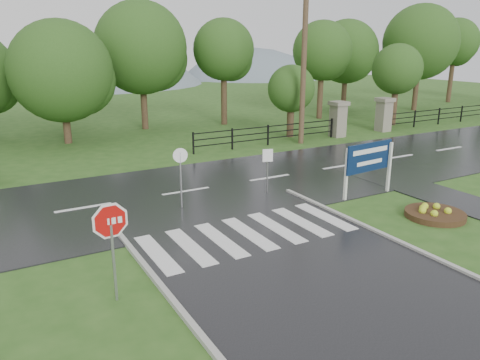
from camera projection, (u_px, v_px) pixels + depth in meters
ground at (363, 312)px, 10.39m from camera, size 120.00×120.00×0.00m
main_road at (186, 192)px, 18.75m from camera, size 90.00×8.00×0.04m
walkway at (455, 201)px, 17.74m from camera, size 2.20×11.00×0.04m
crosswalk at (249, 233)px, 14.56m from camera, size 6.50×2.80×0.02m
pillar_west at (338, 118)px, 29.56m from camera, size 1.00×1.00×2.24m
pillar_east at (384, 114)px, 31.44m from camera, size 1.00×1.00×2.24m
fence_west at (268, 133)px, 27.22m from camera, size 9.58×0.08×1.20m
hills at (68, 189)px, 70.75m from camera, size 102.00×48.00×48.00m
treeline at (117, 133)px, 30.93m from camera, size 83.20×5.20×10.00m
stop_sign at (111, 229)px, 10.40m from camera, size 1.12×0.13×2.53m
estate_billboard at (369, 160)px, 17.85m from camera, size 2.43×0.30×2.13m
flower_bed at (435, 213)px, 16.02m from camera, size 2.01×2.01×0.40m
reg_sign_small at (268, 162)px, 18.13m from camera, size 0.39×0.15×1.83m
reg_sign_round at (181, 171)px, 16.48m from camera, size 0.52×0.12×2.25m
utility_pole_east at (304, 62)px, 26.62m from camera, size 1.62×0.55×9.29m
entrance_tree_left at (291, 89)px, 29.07m from camera, size 2.93×2.93×4.50m
entrance_tree_right at (397, 70)px, 33.11m from camera, size 3.53×3.53×5.75m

